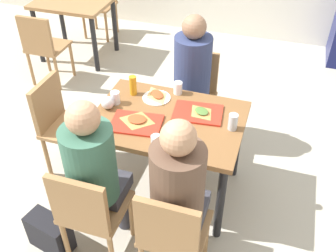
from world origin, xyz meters
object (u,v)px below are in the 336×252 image
paper_plate_near_edge (181,141)px  condiment_bottle (133,85)px  plastic_cup_b (156,142)px  chair_near_left (89,210)px  paper_plate_center (156,98)px  pizza_slice_b (201,112)px  background_table (74,10)px  handbag (50,233)px  tray_red_far (198,113)px  foil_bundle (108,103)px  chair_far_side (194,90)px  background_chair_near (43,45)px  chair_near_right (172,233)px  person_in_red (94,168)px  plastic_cup_c (115,98)px  main_table (168,129)px  pizza_slice_c (157,95)px  soda_can (233,122)px  chair_left_end (61,120)px  pizza_slice_a (137,120)px  plastic_cup_a (178,88)px  person_far_side (191,75)px  person_in_brown_jacket (179,188)px  tray_red_near (136,123)px

paper_plate_near_edge → condiment_bottle: size_ratio=1.38×
plastic_cup_b → condiment_bottle: (-0.39, 0.56, 0.03)m
chair_near_left → paper_plate_near_edge: 0.76m
chair_near_left → paper_plate_center: 1.04m
pizza_slice_b → background_table: pizza_slice_b is taller
handbag → plastic_cup_b: bearing=35.1°
tray_red_far → background_table: 2.69m
foil_bundle → background_table: size_ratio=0.11×
plastic_cup_b → paper_plate_near_edge: bearing=40.8°
chair_far_side → background_chair_near: 1.87m
chair_near_right → condiment_bottle: size_ratio=5.32×
person_in_red → plastic_cup_c: size_ratio=12.61×
main_table → paper_plate_center: (-0.17, 0.22, 0.11)m
pizza_slice_c → background_table: (-1.66, 1.65, -0.14)m
chair_near_right → background_table: 3.41m
chair_far_side → paper_plate_center: bearing=-106.4°
tray_red_far → soda_can: 0.30m
chair_far_side → foil_bundle: bearing=-120.4°
pizza_slice_b → foil_bundle: foil_bundle is taller
person_in_red → condiment_bottle: bearing=95.5°
chair_left_end → condiment_bottle: bearing=20.8°
chair_left_end → pizza_slice_c: (0.77, 0.24, 0.26)m
tray_red_far → paper_plate_center: bearing=164.5°
pizza_slice_a → plastic_cup_a: plastic_cup_a is taller
pizza_slice_a → pizza_slice_b: 0.48m
chair_left_end → pizza_slice_c: bearing=17.5°
pizza_slice_c → person_in_red: bearing=-96.9°
chair_near_left → person_far_side: (0.28, 1.42, 0.25)m
main_table → person_in_brown_jacket: person_in_brown_jacket is taller
plastic_cup_b → person_far_side: bearing=91.6°
plastic_cup_b → soda_can: (0.44, 0.36, 0.01)m
chair_far_side → pizza_slice_b: size_ratio=4.10×
pizza_slice_b → soda_can: bearing=-21.9°
condiment_bottle → pizza_slice_c: bearing=7.0°
tray_red_near → plastic_cup_b: 0.30m
foil_bundle → plastic_cup_b: bearing=-32.6°
chair_far_side → paper_plate_center: 0.64m
person_in_red → condiment_bottle: person_in_red is taller
soda_can → background_chair_near: bearing=153.6°
chair_near_left → tray_red_near: bearing=82.7°
chair_near_right → background_chair_near: size_ratio=1.00×
person_in_red → pizza_slice_a: size_ratio=6.21×
chair_left_end → person_far_side: size_ratio=0.67×
person_in_red → chair_near_right: bearing=-14.2°
pizza_slice_c → condiment_bottle: condiment_bottle is taller
plastic_cup_a → chair_far_side: bearing=86.4°
plastic_cup_c → foil_bundle: same height
soda_can → background_chair_near: 2.58m
main_table → plastic_cup_c: size_ratio=11.05×
condiment_bottle → person_in_red: bearing=-84.5°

